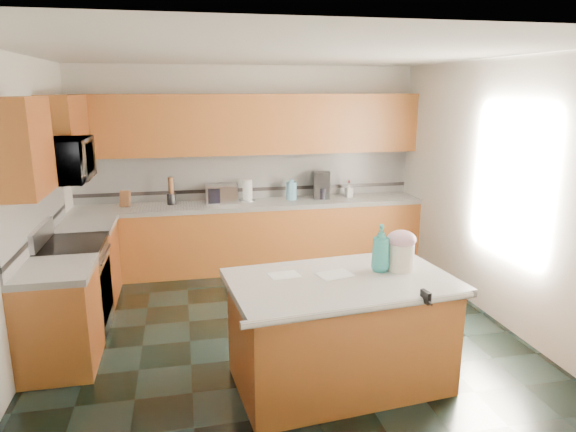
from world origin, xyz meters
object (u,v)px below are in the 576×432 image
object	(u,v)px
soap_bottle_island	(381,248)
toaster_oven	(221,194)
island_base	(340,335)
coffee_maker	(322,185)
knife_block	(125,199)
treat_jar	(401,257)
island_top	(341,282)

from	to	relation	value
soap_bottle_island	toaster_oven	world-z (taller)	soap_bottle_island
island_base	coffee_maker	xyz separation A→B (m)	(0.68, 3.06, 0.67)
island_base	soap_bottle_island	xyz separation A→B (m)	(0.37, 0.11, 0.69)
knife_block	toaster_oven	world-z (taller)	toaster_oven
soap_bottle_island	knife_block	size ratio (longest dim) A/B	1.89
island_base	knife_block	distance (m)	3.64
island_base	knife_block	xyz separation A→B (m)	(-1.93, 3.03, 0.59)
treat_jar	knife_block	distance (m)	3.84
soap_bottle_island	toaster_oven	bearing A→B (deg)	124.07
knife_block	toaster_oven	distance (m)	1.23
island_base	toaster_oven	xyz separation A→B (m)	(-0.71, 3.03, 0.61)
treat_jar	toaster_oven	world-z (taller)	toaster_oven
treat_jar	island_base	bearing A→B (deg)	-171.75
soap_bottle_island	knife_block	distance (m)	3.72
treat_jar	toaster_oven	distance (m)	3.19
treat_jar	knife_block	xyz separation A→B (m)	(-2.48, 2.93, -0.01)
soap_bottle_island	coffee_maker	xyz separation A→B (m)	(0.31, 2.95, -0.01)
island_base	treat_jar	distance (m)	0.82
soap_bottle_island	island_base	bearing A→B (deg)	-150.02
coffee_maker	knife_block	bearing A→B (deg)	-165.98
island_top	coffee_maker	size ratio (longest dim) A/B	4.85
knife_block	toaster_oven	xyz separation A→B (m)	(1.23, 0.00, 0.01)
island_base	island_top	distance (m)	0.46
coffee_maker	toaster_oven	bearing A→B (deg)	-165.40
island_top	treat_jar	xyz separation A→B (m)	(0.54, 0.10, 0.14)
toaster_oven	coffee_maker	bearing A→B (deg)	3.34
island_base	toaster_oven	world-z (taller)	toaster_oven
coffee_maker	island_base	bearing A→B (deg)	-89.12
island_top	soap_bottle_island	world-z (taller)	soap_bottle_island
island_top	soap_bottle_island	xyz separation A→B (m)	(0.37, 0.11, 0.23)
island_top	treat_jar	world-z (taller)	treat_jar
island_top	treat_jar	distance (m)	0.57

